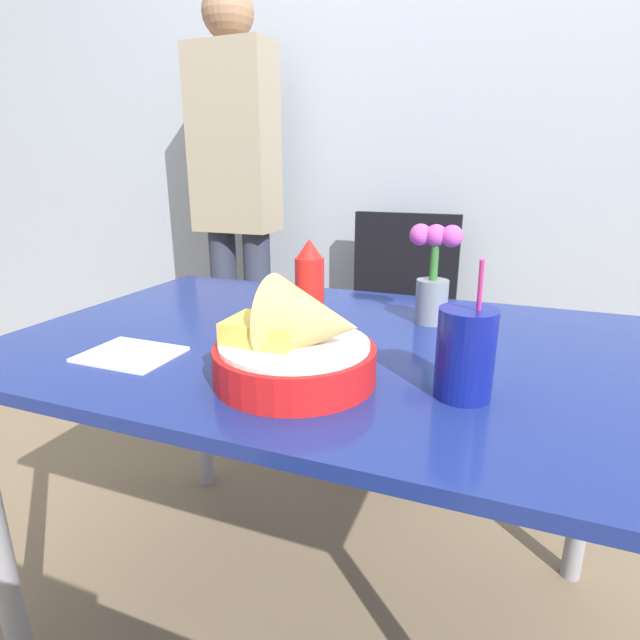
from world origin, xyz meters
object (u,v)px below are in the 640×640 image
at_px(food_basket, 300,345).
at_px(drink_cup, 465,356).
at_px(chair_far_window, 398,313).
at_px(flower_vase, 433,276).
at_px(person_standing, 236,190).
at_px(ketchup_bottle, 310,292).

xyz_separation_m(food_basket, drink_cup, (0.25, 0.04, 0.00)).
bearing_deg(food_basket, chair_far_window, 93.97).
xyz_separation_m(food_basket, flower_vase, (0.15, 0.41, 0.05)).
relative_size(chair_far_window, food_basket, 3.39).
height_order(chair_far_window, drink_cup, drink_cup).
relative_size(drink_cup, person_standing, 0.13).
distance_m(food_basket, ketchup_bottle, 0.22).
height_order(drink_cup, person_standing, person_standing).
bearing_deg(flower_vase, person_standing, 142.61).
height_order(ketchup_bottle, person_standing, person_standing).
height_order(chair_far_window, person_standing, person_standing).
xyz_separation_m(chair_far_window, ketchup_bottle, (0.01, -0.90, 0.29)).
xyz_separation_m(ketchup_bottle, flower_vase, (0.21, 0.20, 0.01)).
bearing_deg(flower_vase, drink_cup, -73.59).
height_order(chair_far_window, food_basket, food_basket).
xyz_separation_m(chair_far_window, flower_vase, (0.22, -0.70, 0.30)).
height_order(food_basket, ketchup_bottle, ketchup_bottle).
relative_size(chair_far_window, flower_vase, 4.09).
relative_size(ketchup_bottle, person_standing, 0.12).
height_order(food_basket, flower_vase, flower_vase).
bearing_deg(drink_cup, chair_far_window, 107.28).
distance_m(chair_far_window, ketchup_bottle, 0.94).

